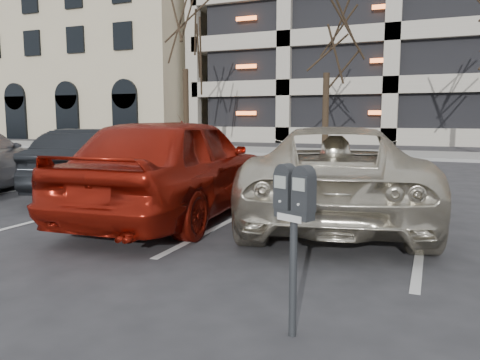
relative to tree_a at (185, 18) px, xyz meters
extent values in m
plane|color=#28282B|center=(10.00, -16.00, -6.41)|extent=(140.00, 140.00, 0.00)
cube|color=gray|center=(10.00, 0.00, -6.35)|extent=(80.00, 4.00, 0.12)
cube|color=silver|center=(5.80, -13.70, -6.40)|extent=(0.10, 5.20, 0.00)
cube|color=silver|center=(8.60, -13.70, -6.40)|extent=(0.10, 5.20, 0.00)
cube|color=silver|center=(11.40, -13.70, -6.40)|extent=(0.10, 5.20, 0.00)
cube|color=tan|center=(-18.00, 14.00, 1.09)|extent=(26.00, 16.00, 15.00)
cylinder|color=black|center=(0.00, 0.00, -4.41)|extent=(0.28, 0.28, 3.99)
cylinder|color=black|center=(7.00, 0.00, -4.63)|extent=(0.28, 0.28, 3.55)
cylinder|color=black|center=(10.59, -17.51, -5.96)|extent=(0.06, 0.06, 0.90)
cube|color=black|center=(10.59, -17.51, -5.49)|extent=(0.31, 0.21, 0.06)
cube|color=silver|center=(10.57, -17.56, -5.51)|extent=(0.20, 0.09, 0.05)
cube|color=gray|center=(10.49, -17.53, -5.26)|extent=(0.10, 0.05, 0.09)
cube|color=gray|center=(10.64, -17.60, -5.26)|extent=(0.10, 0.05, 0.09)
imported|color=beige|center=(10.05, -13.29, -5.67)|extent=(3.48, 5.69, 1.47)
cube|color=#E04D04|center=(9.70, -14.22, -4.93)|extent=(0.10, 0.20, 0.01)
imported|color=maroon|center=(7.68, -14.17, -5.58)|extent=(2.33, 5.01, 1.66)
imported|color=black|center=(4.80, -12.46, -5.72)|extent=(2.47, 4.38, 1.37)
camera|label=1|loc=(11.49, -20.69, -4.80)|focal=35.00mm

